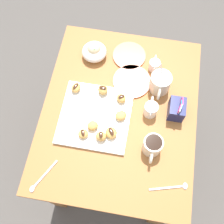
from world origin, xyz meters
name	(u,v)px	position (x,y,z in m)	size (l,w,h in m)	color
ground_plane	(117,152)	(0.00, 0.00, 0.00)	(8.00, 8.00, 0.00)	#514C47
dining_table	(119,123)	(0.00, 0.00, 0.56)	(0.88, 0.71, 0.71)	#A36633
pastry_plate_square	(95,116)	(0.05, -0.10, 0.72)	(0.31, 0.31, 0.02)	white
coffee_mug_cream_left	(160,83)	(-0.15, 0.16, 0.77)	(0.14, 0.10, 0.15)	silver
coffee_mug_cream_right	(152,146)	(0.15, 0.16, 0.76)	(0.12, 0.08, 0.09)	silver
cream_pitcher_white	(151,109)	(-0.02, 0.14, 0.75)	(0.10, 0.06, 0.07)	white
sugar_caddy	(177,109)	(-0.03, 0.25, 0.76)	(0.09, 0.07, 0.11)	#191E51
ice_cream_bowl	(94,51)	(-0.28, -0.17, 0.75)	(0.12, 0.12, 0.09)	white
chocolate_sauce_pitcher	(154,65)	(-0.26, 0.13, 0.74)	(0.09, 0.05, 0.06)	white
saucer_coral_left	(130,56)	(-0.30, 0.00, 0.72)	(0.16, 0.16, 0.01)	#E5704C
saucer_coral_right	(132,81)	(-0.16, 0.03, 0.72)	(0.18, 0.18, 0.01)	#E5704C
loose_spoon_near_saucer	(174,187)	(0.30, 0.27, 0.72)	(0.06, 0.16, 0.01)	silver
loose_spoon_by_plate	(40,180)	(0.36, -0.27, 0.72)	(0.15, 0.09, 0.01)	silver
beignet_0	(111,133)	(0.12, -0.02, 0.75)	(0.05, 0.05, 0.04)	#DBA351
chocolate_drizzle_0	(111,131)	(0.12, -0.02, 0.77)	(0.04, 0.02, 0.01)	#381E11
beignet_1	(121,116)	(0.04, 0.01, 0.75)	(0.05, 0.05, 0.03)	#DBA351
beignet_2	(103,90)	(-0.08, -0.09, 0.75)	(0.04, 0.05, 0.04)	#DBA351
chocolate_drizzle_2	(103,88)	(-0.08, -0.09, 0.77)	(0.03, 0.02, 0.01)	#381E11
beignet_3	(76,88)	(-0.07, -0.22, 0.75)	(0.05, 0.04, 0.03)	#DBA351
chocolate_drizzle_3	(75,86)	(-0.07, -0.22, 0.76)	(0.04, 0.01, 0.01)	#381E11
beignet_4	(83,134)	(0.15, -0.14, 0.74)	(0.04, 0.04, 0.03)	#DBA351
chocolate_drizzle_4	(83,133)	(0.15, -0.14, 0.76)	(0.03, 0.02, 0.01)	#381E11
beignet_5	(93,126)	(0.10, -0.10, 0.75)	(0.04, 0.05, 0.03)	#DBA351
beignet_6	(121,98)	(-0.05, 0.00, 0.75)	(0.04, 0.05, 0.04)	#DBA351
chocolate_drizzle_6	(121,96)	(-0.05, 0.00, 0.77)	(0.03, 0.02, 0.01)	#381E11
beignet_7	(101,136)	(0.15, -0.06, 0.75)	(0.04, 0.05, 0.04)	#DBA351
chocolate_drizzle_7	(101,135)	(0.15, -0.06, 0.77)	(0.03, 0.02, 0.01)	#381E11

